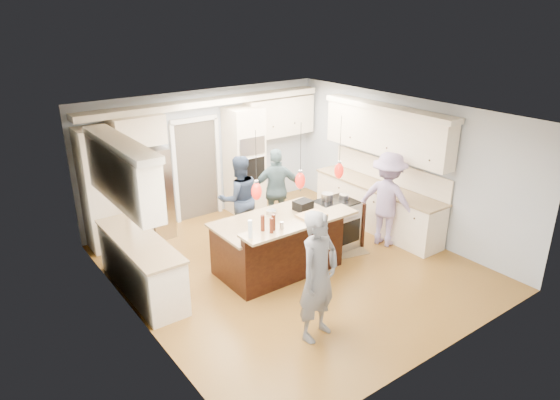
# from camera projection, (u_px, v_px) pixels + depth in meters

# --- Properties ---
(ground_plane) EXTENTS (6.00, 6.00, 0.00)m
(ground_plane) POSITION_uv_depth(u_px,v_px,m) (292.00, 267.00, 8.77)
(ground_plane) COLOR olive
(ground_plane) RESTS_ON ground
(room_shell) EXTENTS (5.54, 6.04, 2.72)m
(room_shell) POSITION_uv_depth(u_px,v_px,m) (293.00, 168.00, 8.11)
(room_shell) COLOR #B2BCC6
(room_shell) RESTS_ON ground
(refrigerator) EXTENTS (0.90, 0.70, 1.80)m
(refrigerator) POSITION_uv_depth(u_px,v_px,m) (144.00, 194.00, 9.57)
(refrigerator) COLOR #B7B7BC
(refrigerator) RESTS_ON ground
(oven_column) EXTENTS (0.72, 0.69, 2.30)m
(oven_column) POSITION_uv_depth(u_px,v_px,m) (244.00, 161.00, 10.76)
(oven_column) COLOR #FCECCC
(oven_column) RESTS_ON ground
(back_upper_cabinets) EXTENTS (5.30, 0.61, 2.54)m
(back_upper_cabinets) POSITION_uv_depth(u_px,v_px,m) (177.00, 148.00, 9.82)
(back_upper_cabinets) COLOR #FCECCC
(back_upper_cabinets) RESTS_ON ground
(right_counter_run) EXTENTS (0.64, 3.10, 2.51)m
(right_counter_run) POSITION_uv_depth(u_px,v_px,m) (380.00, 179.00, 9.96)
(right_counter_run) COLOR #FCECCC
(right_counter_run) RESTS_ON ground
(left_cabinets) EXTENTS (0.64, 2.30, 2.51)m
(left_cabinets) POSITION_uv_depth(u_px,v_px,m) (134.00, 232.00, 7.64)
(left_cabinets) COLOR #FCECCC
(left_cabinets) RESTS_ON ground
(kitchen_island) EXTENTS (2.10, 1.46, 1.12)m
(kitchen_island) POSITION_uv_depth(u_px,v_px,m) (278.00, 244.00, 8.51)
(kitchen_island) COLOR black
(kitchen_island) RESTS_ON ground
(island_range) EXTENTS (0.82, 0.71, 0.92)m
(island_range) POSITION_uv_depth(u_px,v_px,m) (336.00, 224.00, 9.36)
(island_range) COLOR #B7B7BC
(island_range) RESTS_ON ground
(pendant_lights) EXTENTS (1.75, 0.15, 1.03)m
(pendant_lights) POSITION_uv_depth(u_px,v_px,m) (300.00, 180.00, 7.59)
(pendant_lights) COLOR black
(pendant_lights) RESTS_ON ground
(person_bar_end) EXTENTS (0.76, 0.58, 1.86)m
(person_bar_end) POSITION_uv_depth(u_px,v_px,m) (318.00, 276.00, 6.63)
(person_bar_end) COLOR slate
(person_bar_end) RESTS_ON ground
(person_far_left) EXTENTS (0.94, 0.80, 1.70)m
(person_far_left) POSITION_uv_depth(u_px,v_px,m) (239.00, 199.00, 9.50)
(person_far_left) COLOR #2C3B57
(person_far_left) RESTS_ON ground
(person_far_right) EXTENTS (1.07, 0.80, 1.69)m
(person_far_right) POSITION_uv_depth(u_px,v_px,m) (277.00, 190.00, 9.95)
(person_far_right) COLOR slate
(person_far_right) RESTS_ON ground
(person_range_side) EXTENTS (1.01, 1.32, 1.81)m
(person_range_side) POSITION_uv_depth(u_px,v_px,m) (388.00, 200.00, 9.30)
(person_range_side) COLOR #9A84B2
(person_range_side) RESTS_ON ground
(floor_rug) EXTENTS (0.83, 1.04, 0.01)m
(floor_rug) POSITION_uv_depth(u_px,v_px,m) (344.00, 246.00, 9.50)
(floor_rug) COLOR olive
(floor_rug) RESTS_ON ground
(water_bottle) EXTENTS (0.09, 0.09, 0.28)m
(water_bottle) POSITION_uv_depth(u_px,v_px,m) (250.00, 229.00, 7.25)
(water_bottle) COLOR silver
(water_bottle) RESTS_ON kitchen_island
(beer_bottle_a) EXTENTS (0.07, 0.07, 0.25)m
(beer_bottle_a) POSITION_uv_depth(u_px,v_px,m) (273.00, 222.00, 7.50)
(beer_bottle_a) COLOR #46190C
(beer_bottle_a) RESTS_ON kitchen_island
(beer_bottle_b) EXTENTS (0.08, 0.08, 0.24)m
(beer_bottle_b) POSITION_uv_depth(u_px,v_px,m) (271.00, 226.00, 7.41)
(beer_bottle_b) COLOR #46190C
(beer_bottle_b) RESTS_ON kitchen_island
(beer_bottle_c) EXTENTS (0.07, 0.07, 0.25)m
(beer_bottle_c) POSITION_uv_depth(u_px,v_px,m) (263.00, 223.00, 7.47)
(beer_bottle_c) COLOR #46190C
(beer_bottle_c) RESTS_ON kitchen_island
(drink_can) EXTENTS (0.07, 0.07, 0.12)m
(drink_can) POSITION_uv_depth(u_px,v_px,m) (282.00, 225.00, 7.56)
(drink_can) COLOR #B7B7BC
(drink_can) RESTS_ON kitchen_island
(cutting_board) EXTENTS (0.45, 0.32, 0.03)m
(cutting_board) POSITION_uv_depth(u_px,v_px,m) (311.00, 215.00, 8.03)
(cutting_board) COLOR tan
(cutting_board) RESTS_ON kitchen_island
(pot_large) EXTENTS (0.22, 0.22, 0.13)m
(pot_large) POSITION_uv_depth(u_px,v_px,m) (327.00, 197.00, 9.23)
(pot_large) COLOR #B7B7BC
(pot_large) RESTS_ON island_range
(pot_small) EXTENTS (0.18, 0.18, 0.09)m
(pot_small) POSITION_uv_depth(u_px,v_px,m) (344.00, 197.00, 9.28)
(pot_small) COLOR #B7B7BC
(pot_small) RESTS_ON island_range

